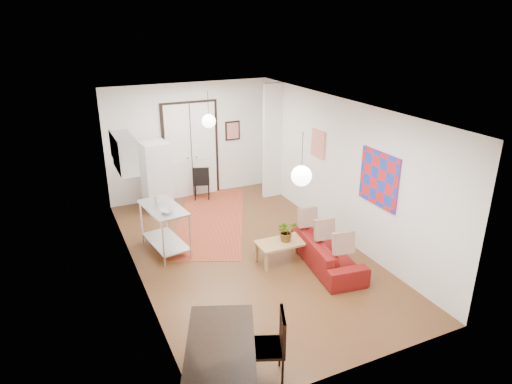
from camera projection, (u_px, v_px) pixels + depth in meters
name	position (u px, v px, depth m)	size (l,w,h in m)	color
floor	(246.00, 253.00, 9.05)	(7.00, 7.00, 0.00)	brown
ceiling	(245.00, 107.00, 8.00)	(4.20, 7.00, 0.02)	silver
wall_back	(190.00, 141.00, 11.48)	(4.20, 0.02, 2.90)	white
wall_front	(361.00, 274.00, 5.57)	(4.20, 0.02, 2.90)	white
wall_left	(132.00, 202.00, 7.70)	(0.02, 7.00, 2.90)	white
wall_right	(339.00, 169.00, 9.35)	(0.02, 7.00, 2.90)	white
double_doors	(191.00, 151.00, 11.54)	(1.44, 0.06, 2.50)	white
stub_partition	(273.00, 142.00, 11.41)	(0.50, 0.10, 2.90)	white
wall_cabinet	(125.00, 153.00, 8.88)	(0.35, 1.00, 0.70)	silver
painting_popart	(379.00, 179.00, 8.21)	(0.05, 1.00, 1.00)	red
painting_abstract	(318.00, 144.00, 9.89)	(0.05, 0.50, 0.60)	white
poster_back	(233.00, 131.00, 11.86)	(0.40, 0.03, 0.50)	red
print_left	(112.00, 145.00, 9.22)	(0.03, 0.44, 0.54)	olive
pendant_back	(209.00, 121.00, 9.93)	(0.30, 0.30, 0.80)	white
pendant_front	(301.00, 176.00, 6.54)	(0.30, 0.30, 0.80)	white
kilim_rug	(211.00, 219.00, 10.52)	(1.45, 3.88, 0.01)	#B84B2E
sofa	(328.00, 252.00, 8.51)	(0.74, 1.89, 0.55)	maroon
coffee_table	(282.00, 244.00, 8.61)	(0.95, 0.54, 0.42)	#A57B4E
potted_plant	(287.00, 231.00, 8.55)	(0.37, 0.32, 0.41)	#2C612B
kitchen_counter	(164.00, 222.00, 8.94)	(0.78, 1.30, 0.94)	silver
bowl	(167.00, 211.00, 8.56)	(0.22, 0.22, 0.05)	beige
soap_bottle	(157.00, 198.00, 8.98)	(0.09, 0.09, 0.20)	teal
fridge	(156.00, 177.00, 10.79)	(0.59, 0.59, 1.68)	white
dining_table	(221.00, 347.00, 5.46)	(1.29, 1.62, 0.79)	black
dining_chair_near	(262.00, 337.00, 5.83)	(0.60, 0.72, 0.97)	#381B12
dining_chair_far	(262.00, 337.00, 5.83)	(0.60, 0.72, 0.97)	#381B12
black_side_chair	(200.00, 178.00, 11.65)	(0.51, 0.52, 0.88)	black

